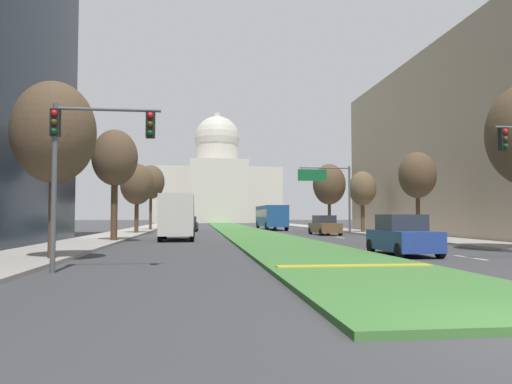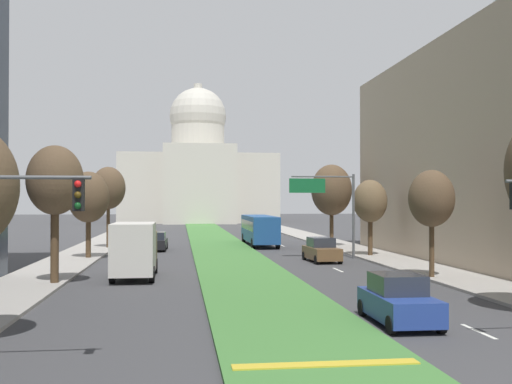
{
  "view_description": "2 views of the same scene",
  "coord_description": "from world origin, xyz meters",
  "px_view_note": "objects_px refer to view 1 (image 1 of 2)",
  "views": [
    {
      "loc": [
        -4.9,
        -6.49,
        1.73
      ],
      "look_at": [
        -0.32,
        31.69,
        3.63
      ],
      "focal_mm": 33.77,
      "sensor_mm": 36.0,
      "label": 1
    },
    {
      "loc": [
        -3.82,
        -7.31,
        4.45
      ],
      "look_at": [
        1.23,
        32.78,
        5.03
      ],
      "focal_mm": 42.6,
      "sensor_mm": 36.0,
      "label": 2
    }
  ],
  "objects_px": {
    "capitol_building": "(217,186)",
    "street_tree_right_far": "(362,189)",
    "traffic_light_near_left": "(83,149)",
    "street_tree_left_near": "(54,133)",
    "box_truck_delivery": "(177,217)",
    "sedan_midblock": "(325,226)",
    "street_tree_left_mid": "(115,159)",
    "street_tree_right_distant": "(329,184)",
    "street_tree_left_distant": "(151,182)",
    "city_bus": "(271,215)",
    "overhead_guide_sign": "(331,185)",
    "sedan_distant": "(189,224)",
    "street_tree_right_mid": "(417,176)",
    "sedan_lead_stopped": "(402,236)",
    "street_tree_left_far": "(137,185)"
  },
  "relations": [
    {
      "from": "street_tree_left_near",
      "to": "box_truck_delivery",
      "type": "distance_m",
      "value": 16.44
    },
    {
      "from": "sedan_distant",
      "to": "city_bus",
      "type": "bearing_deg",
      "value": 25.59
    },
    {
      "from": "street_tree_right_distant",
      "to": "city_bus",
      "type": "xyz_separation_m",
      "value": [
        -6.51,
        3.26,
        -3.68
      ]
    },
    {
      "from": "street_tree_left_mid",
      "to": "street_tree_right_distant",
      "type": "relative_size",
      "value": 0.93
    },
    {
      "from": "sedan_midblock",
      "to": "street_tree_left_mid",
      "type": "bearing_deg",
      "value": -148.51
    },
    {
      "from": "overhead_guide_sign",
      "to": "sedan_lead_stopped",
      "type": "height_order",
      "value": "overhead_guide_sign"
    },
    {
      "from": "capitol_building",
      "to": "overhead_guide_sign",
      "type": "distance_m",
      "value": 83.52
    },
    {
      "from": "overhead_guide_sign",
      "to": "street_tree_left_mid",
      "type": "xyz_separation_m",
      "value": [
        -17.99,
        -12.51,
        0.83
      ]
    },
    {
      "from": "sedan_distant",
      "to": "box_truck_delivery",
      "type": "distance_m",
      "value": 19.56
    },
    {
      "from": "street_tree_right_far",
      "to": "box_truck_delivery",
      "type": "distance_m",
      "value": 20.94
    },
    {
      "from": "traffic_light_near_left",
      "to": "street_tree_left_near",
      "type": "bearing_deg",
      "value": 118.02
    },
    {
      "from": "sedan_distant",
      "to": "street_tree_left_mid",
      "type": "bearing_deg",
      "value": -101.32
    },
    {
      "from": "street_tree_left_mid",
      "to": "sedan_distant",
      "type": "xyz_separation_m",
      "value": [
        4.39,
        21.92,
        -4.67
      ]
    },
    {
      "from": "street_tree_right_far",
      "to": "sedan_midblock",
      "type": "height_order",
      "value": "street_tree_right_far"
    },
    {
      "from": "capitol_building",
      "to": "box_truck_delivery",
      "type": "xyz_separation_m",
      "value": [
        -6.37,
        -93.15,
        -7.9
      ]
    },
    {
      "from": "street_tree_left_distant",
      "to": "street_tree_right_distant",
      "type": "relative_size",
      "value": 0.96
    },
    {
      "from": "capitol_building",
      "to": "city_bus",
      "type": "distance_m",
      "value": 69.39
    },
    {
      "from": "traffic_light_near_left",
      "to": "city_bus",
      "type": "distance_m",
      "value": 45.34
    },
    {
      "from": "street_tree_left_far",
      "to": "sedan_midblock",
      "type": "xyz_separation_m",
      "value": [
        17.12,
        -3.97,
        -3.86
      ]
    },
    {
      "from": "street_tree_right_far",
      "to": "street_tree_left_mid",
      "type": "bearing_deg",
      "value": -147.8
    },
    {
      "from": "traffic_light_near_left",
      "to": "street_tree_right_far",
      "type": "relative_size",
      "value": 0.85
    },
    {
      "from": "traffic_light_near_left",
      "to": "street_tree_left_near",
      "type": "distance_m",
      "value": 4.22
    },
    {
      "from": "street_tree_left_near",
      "to": "box_truck_delivery",
      "type": "xyz_separation_m",
      "value": [
        4.0,
        15.63,
        -3.2
      ]
    },
    {
      "from": "sedan_midblock",
      "to": "sedan_distant",
      "type": "relative_size",
      "value": 0.92
    },
    {
      "from": "street_tree_left_mid",
      "to": "sedan_midblock",
      "type": "distance_m",
      "value": 20.21
    },
    {
      "from": "street_tree_right_distant",
      "to": "sedan_midblock",
      "type": "xyz_separation_m",
      "value": [
        -4.11,
        -13.17,
        -4.63
      ]
    },
    {
      "from": "capitol_building",
      "to": "street_tree_right_distant",
      "type": "bearing_deg",
      "value": -81.68
    },
    {
      "from": "street_tree_left_mid",
      "to": "box_truck_delivery",
      "type": "xyz_separation_m",
      "value": [
        3.97,
        2.39,
        -3.77
      ]
    },
    {
      "from": "street_tree_left_near",
      "to": "street_tree_left_distant",
      "type": "bearing_deg",
      "value": 90.01
    },
    {
      "from": "sedan_distant",
      "to": "sedan_midblock",
      "type": "bearing_deg",
      "value": -43.25
    },
    {
      "from": "street_tree_right_far",
      "to": "sedan_lead_stopped",
      "type": "xyz_separation_m",
      "value": [
        -7.12,
        -25.37,
        -3.54
      ]
    },
    {
      "from": "street_tree_left_near",
      "to": "city_bus",
      "type": "height_order",
      "value": "street_tree_left_near"
    },
    {
      "from": "capitol_building",
      "to": "sedan_distant",
      "type": "relative_size",
      "value": 6.8
    },
    {
      "from": "street_tree_left_far",
      "to": "sedan_distant",
      "type": "bearing_deg",
      "value": 58.29
    },
    {
      "from": "street_tree_right_distant",
      "to": "street_tree_left_near",
      "type": "bearing_deg",
      "value": -119.67
    },
    {
      "from": "capitol_building",
      "to": "street_tree_right_far",
      "type": "bearing_deg",
      "value": -82.26
    },
    {
      "from": "capitol_building",
      "to": "street_tree_left_distant",
      "type": "relative_size",
      "value": 4.18
    },
    {
      "from": "city_bus",
      "to": "overhead_guide_sign",
      "type": "bearing_deg",
      "value": -75.7
    },
    {
      "from": "traffic_light_near_left",
      "to": "sedan_midblock",
      "type": "bearing_deg",
      "value": 61.24
    },
    {
      "from": "overhead_guide_sign",
      "to": "street_tree_left_mid",
      "type": "relative_size",
      "value": 0.88
    },
    {
      "from": "street_tree_right_mid",
      "to": "street_tree_left_far",
      "type": "distance_m",
      "value": 25.49
    },
    {
      "from": "street_tree_left_mid",
      "to": "street_tree_right_far",
      "type": "distance_m",
      "value": 25.42
    },
    {
      "from": "capitol_building",
      "to": "sedan_midblock",
      "type": "distance_m",
      "value": 85.95
    },
    {
      "from": "sedan_lead_stopped",
      "to": "box_truck_delivery",
      "type": "relative_size",
      "value": 0.66
    },
    {
      "from": "street_tree_left_near",
      "to": "box_truck_delivery",
      "type": "relative_size",
      "value": 1.07
    },
    {
      "from": "street_tree_left_near",
      "to": "street_tree_left_distant",
      "type": "distance_m",
      "value": 37.52
    },
    {
      "from": "street_tree_right_mid",
      "to": "traffic_light_near_left",
      "type": "bearing_deg",
      "value": -138.41
    },
    {
      "from": "sedan_distant",
      "to": "overhead_guide_sign",
      "type": "bearing_deg",
      "value": -34.68
    },
    {
      "from": "capitol_building",
      "to": "sedan_distant",
      "type": "bearing_deg",
      "value": -94.62
    },
    {
      "from": "traffic_light_near_left",
      "to": "street_tree_right_far",
      "type": "bearing_deg",
      "value": 57.16
    }
  ]
}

